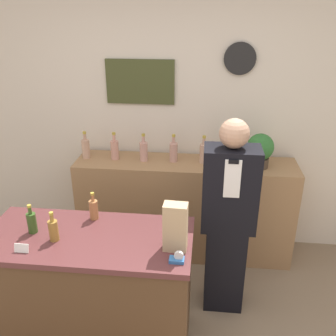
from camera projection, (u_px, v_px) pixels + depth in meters
back_wall at (172, 114)px, 3.58m from camera, size 5.20×0.09×2.70m
back_shelf at (185, 208)px, 3.66m from camera, size 2.05×0.45×0.98m
display_counter at (93, 291)px, 2.64m from camera, size 1.38×0.63×0.93m
shopkeeper at (228, 221)px, 2.86m from camera, size 0.41×0.26×1.61m
potted_plant at (260, 149)px, 3.30m from camera, size 0.24×0.24×0.31m
paper_bag at (175, 227)px, 2.27m from camera, size 0.15×0.10×0.32m
tape_dispenser at (177, 258)px, 2.21m from camera, size 0.09×0.06×0.07m
price_card_right at (21, 248)px, 2.29m from camera, size 0.09×0.02×0.06m
counter_bottle_1 at (32, 222)px, 2.47m from camera, size 0.06×0.06×0.21m
counter_bottle_2 at (53, 230)px, 2.39m from camera, size 0.06×0.06×0.21m
counter_bottle_3 at (94, 209)px, 2.63m from camera, size 0.06×0.06×0.21m
shelf_bottle_0 at (86, 148)px, 3.52m from camera, size 0.07×0.07×0.26m
shelf_bottle_1 at (115, 149)px, 3.50m from camera, size 0.07×0.07×0.26m
shelf_bottle_2 at (144, 151)px, 3.46m from camera, size 0.07×0.07×0.26m
shelf_bottle_3 at (173, 151)px, 3.45m from camera, size 0.07×0.07×0.26m
shelf_bottle_4 at (204, 153)px, 3.41m from camera, size 0.07×0.07×0.26m
shelf_bottle_5 at (234, 154)px, 3.39m from camera, size 0.07×0.07×0.26m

